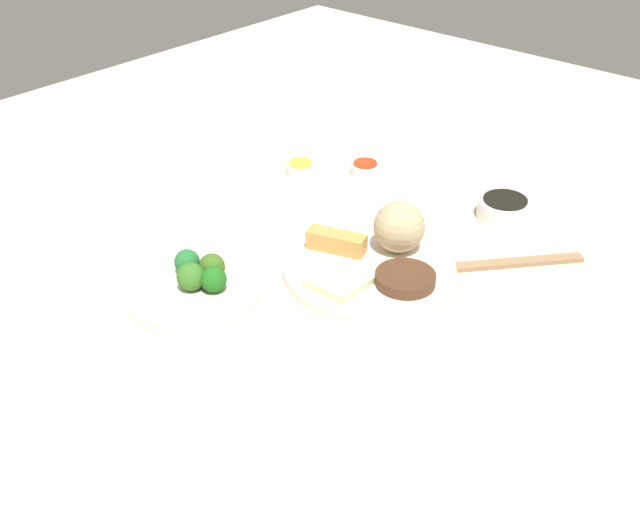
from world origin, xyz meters
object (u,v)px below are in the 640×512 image
object	(u,v)px
broccoli_plate	(193,292)
main_plate	(369,270)
sauce_ramekin_hot_mustard	(300,169)
soy_sauce_bowl	(504,209)
chopsticks_pair	(518,262)
sauce_ramekin_sweet_and_sour	(365,169)

from	to	relation	value
broccoli_plate	main_plate	bearing A→B (deg)	143.62
broccoli_plate	sauce_ramekin_hot_mustard	size ratio (longest dim) A/B	3.57
main_plate	soy_sauce_bowl	bearing A→B (deg)	168.09
soy_sauce_bowl	main_plate	bearing A→B (deg)	-11.91
soy_sauce_bowl	chopsticks_pair	size ratio (longest dim) A/B	0.44
sauce_ramekin_hot_mustard	sauce_ramekin_sweet_and_sour	world-z (taller)	same
sauce_ramekin_sweet_and_sour	chopsticks_pair	size ratio (longest dim) A/B	0.26
sauce_ramekin_hot_mustard	sauce_ramekin_sweet_and_sour	xyz separation A→B (m)	(-0.08, 0.09, 0.00)
soy_sauce_bowl	chopsticks_pair	distance (m)	0.15
main_plate	sauce_ramekin_hot_mustard	size ratio (longest dim) A/B	4.81
sauce_ramekin_sweet_and_sour	broccoli_plate	bearing A→B (deg)	7.37
main_plate	soy_sauce_bowl	distance (m)	0.31
chopsticks_pair	sauce_ramekin_hot_mustard	bearing A→B (deg)	-91.49
broccoli_plate	soy_sauce_bowl	distance (m)	0.57
broccoli_plate	chopsticks_pair	bearing A→B (deg)	141.18
sauce_ramekin_sweet_and_sour	chopsticks_pair	xyz separation A→B (m)	(0.09, 0.39, -0.01)
broccoli_plate	soy_sauce_bowl	bearing A→B (deg)	156.54
main_plate	sauce_ramekin_sweet_and_sour	world-z (taller)	sauce_ramekin_sweet_and_sour
sauce_ramekin_hot_mustard	soy_sauce_bowl	bearing A→B (deg)	105.51
sauce_ramekin_hot_mustard	main_plate	bearing A→B (deg)	59.09
sauce_ramekin_sweet_and_sour	main_plate	bearing A→B (deg)	39.60
broccoli_plate	sauce_ramekin_hot_mustard	world-z (taller)	sauce_ramekin_hot_mustard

